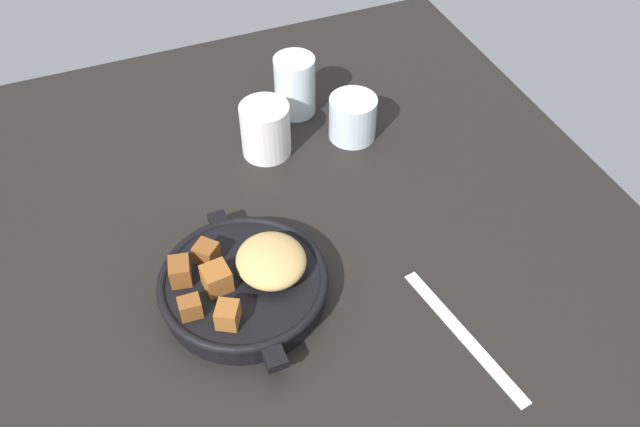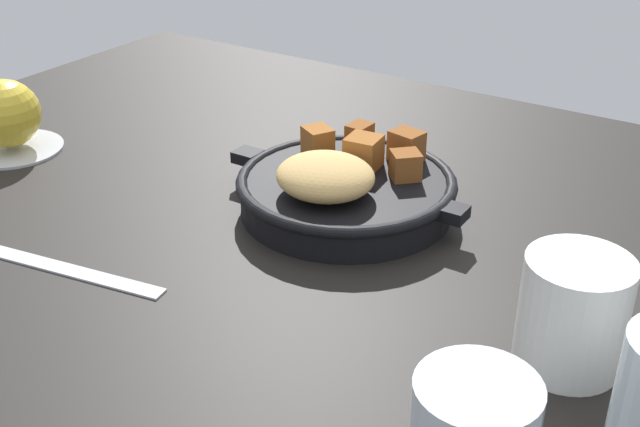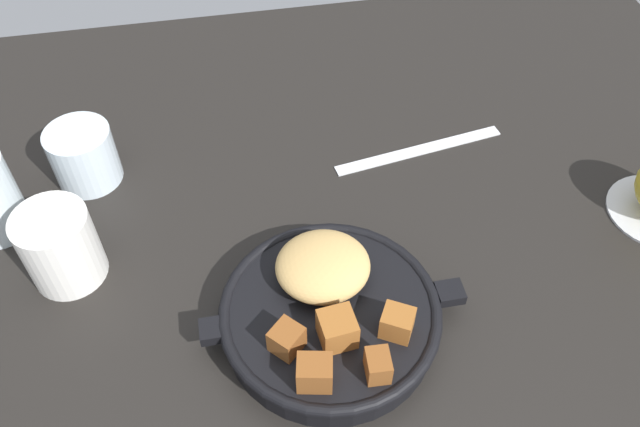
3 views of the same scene
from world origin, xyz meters
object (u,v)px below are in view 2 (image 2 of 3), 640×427
(cast_iron_skillet, at_px, (342,186))
(red_apple, at_px, (6,113))
(ceramic_mug_white, at_px, (573,314))
(butter_knife, at_px, (54,265))

(cast_iron_skillet, relative_size, red_apple, 3.35)
(red_apple, relative_size, ceramic_mug_white, 0.89)
(butter_knife, bearing_deg, cast_iron_skillet, -133.66)
(ceramic_mug_white, bearing_deg, butter_knife, 15.00)
(cast_iron_skillet, distance_m, ceramic_mug_white, 0.28)
(cast_iron_skillet, xyz_separation_m, red_apple, (0.39, 0.08, 0.02))
(butter_knife, bearing_deg, ceramic_mug_white, -174.15)
(red_apple, distance_m, ceramic_mug_white, 0.65)
(butter_knife, distance_m, ceramic_mug_white, 0.43)
(red_apple, xyz_separation_m, butter_knife, (-0.24, 0.15, -0.04))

